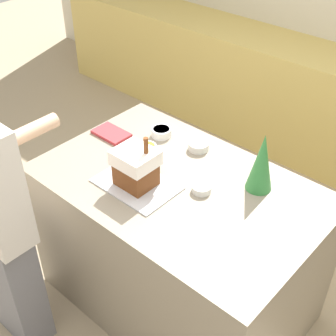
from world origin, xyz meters
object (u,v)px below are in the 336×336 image
candy_bowl_behind_tray (199,146)px  candy_bowl_beside_tree (161,132)px  decorative_tree (262,162)px  cookbook (111,134)px  gingerbread_house (136,167)px  candy_bowl_front_corner (202,188)px  baking_tray (137,184)px  candy_bowl_near_tray_right (147,149)px

candy_bowl_behind_tray → candy_bowl_beside_tree: bearing=-171.9°
decorative_tree → cookbook: bearing=-170.0°
gingerbread_house → candy_bowl_front_corner: 0.35m
baking_tray → candy_bowl_behind_tray: 0.46m
cookbook → candy_bowl_front_corner: bearing=-4.1°
candy_bowl_near_tray_right → candy_bowl_behind_tray: bearing=48.2°
baking_tray → candy_bowl_behind_tray: (0.04, 0.46, 0.02)m
candy_bowl_front_corner → cookbook: bearing=175.9°
baking_tray → candy_bowl_front_corner: bearing=33.0°
gingerbread_house → candy_bowl_near_tray_right: (-0.16, 0.25, -0.09)m
baking_tray → gingerbread_house: (0.00, 0.00, 0.11)m
baking_tray → candy_bowl_front_corner: 0.33m
gingerbread_house → candy_bowl_behind_tray: (0.04, 0.46, -0.09)m
gingerbread_house → cookbook: bearing=152.2°
decorative_tree → candy_bowl_beside_tree: decorative_tree is taller
baking_tray → cookbook: cookbook is taller
candy_bowl_beside_tree → candy_bowl_front_corner: 0.55m
gingerbread_house → candy_bowl_near_tray_right: gingerbread_house is taller
baking_tray → decorative_tree: decorative_tree is taller
baking_tray → candy_bowl_near_tray_right: candy_bowl_near_tray_right is taller
cookbook → candy_bowl_beside_tree: bearing=40.2°
candy_bowl_near_tray_right → cookbook: candy_bowl_near_tray_right is taller
decorative_tree → candy_bowl_front_corner: bearing=-132.5°
candy_bowl_front_corner → candy_bowl_behind_tray: 0.37m
candy_bowl_front_corner → decorative_tree: bearing=47.5°
gingerbread_house → baking_tray: bearing=-150.4°
candy_bowl_beside_tree → candy_bowl_behind_tray: bearing=8.1°
decorative_tree → candy_bowl_behind_tray: decorative_tree is taller
candy_bowl_front_corner → candy_bowl_near_tray_right: size_ratio=0.97×
baking_tray → candy_bowl_front_corner: size_ratio=4.17×
candy_bowl_beside_tree → candy_bowl_behind_tray: (0.25, 0.04, -0.00)m
cookbook → candy_bowl_near_tray_right: bearing=2.2°
baking_tray → candy_bowl_beside_tree: size_ratio=3.49×
decorative_tree → candy_bowl_front_corner: size_ratio=3.19×
decorative_tree → candy_bowl_beside_tree: (-0.69, 0.03, -0.13)m
gingerbread_house → decorative_tree: decorative_tree is taller
candy_bowl_beside_tree → candy_bowl_front_corner: candy_bowl_beside_tree is taller
gingerbread_house → candy_bowl_front_corner: gingerbread_house is taller
candy_bowl_beside_tree → baking_tray: bearing=-63.0°
baking_tray → candy_bowl_near_tray_right: 0.29m
candy_bowl_behind_tray → candy_bowl_near_tray_right: bearing=-131.8°
baking_tray → cookbook: (-0.44, 0.23, 0.01)m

